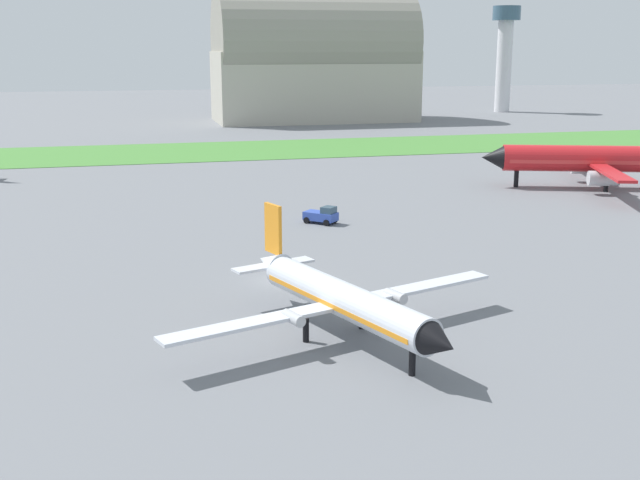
{
  "coord_description": "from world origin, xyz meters",
  "views": [
    {
      "loc": [
        -12.07,
        -62.34,
        18.97
      ],
      "look_at": [
        3.79,
        1.0,
        3.0
      ],
      "focal_mm": 44.66,
      "sensor_mm": 36.0,
      "label": 1
    }
  ],
  "objects": [
    {
      "name": "ground_plane",
      "position": [
        0.0,
        0.0,
        0.0
      ],
      "size": [
        600.0,
        600.0,
        0.0
      ],
      "primitive_type": "plane",
      "color": "slate"
    },
    {
      "name": "grass_taxiway_strip",
      "position": [
        0.0,
        84.7,
        0.04
      ],
      "size": [
        360.0,
        28.0,
        0.08
      ],
      "primitive_type": "cube",
      "color": "#478438",
      "rests_on": "ground_plane"
    },
    {
      "name": "airplane_foreground_turboprop",
      "position": [
        1.41,
        -14.17,
        2.8
      ],
      "size": [
        24.58,
        21.27,
        7.64
      ],
      "rotation": [
        0.0,
        0.0,
        5.05
      ],
      "color": "silver",
      "rests_on": "ground_plane"
    },
    {
      "name": "airplane_parked_jet_far",
      "position": [
        50.32,
        32.91,
        3.97
      ],
      "size": [
        29.95,
        30.21,
        11.03
      ],
      "rotation": [
        0.0,
        0.0,
        2.81
      ],
      "color": "red",
      "rests_on": "ground_plane"
    },
    {
      "name": "pushback_tug_near_gate",
      "position": [
        8.85,
        20.3,
        0.91
      ],
      "size": [
        3.83,
        3.81,
        1.95
      ],
      "rotation": [
        0.0,
        0.0,
        5.5
      ],
      "color": "#334FB2",
      "rests_on": "ground_plane"
    },
    {
      "name": "hangar_distant",
      "position": [
        37.06,
        140.54,
        15.7
      ],
      "size": [
        50.52,
        26.25,
        33.11
      ],
      "color": "#B2AD9E",
      "rests_on": "ground_plane"
    },
    {
      "name": "control_tower",
      "position": [
        97.7,
        154.92,
        18.12
      ],
      "size": [
        8.0,
        8.0,
        30.12
      ],
      "color": "silver",
      "rests_on": "ground_plane"
    }
  ]
}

